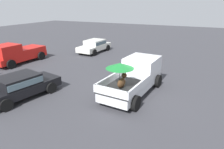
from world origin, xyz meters
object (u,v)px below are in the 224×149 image
object	(u,v)px
parked_sedan_near	(20,85)
pickup_truck_main	(135,76)
parked_sedan_far	(95,45)
pickup_truck_red	(17,53)

from	to	relation	value
parked_sedan_near	pickup_truck_main	bearing A→B (deg)	-45.89
parked_sedan_near	parked_sedan_far	size ratio (longest dim) A/B	1.04
pickup_truck_main	parked_sedan_near	xyz separation A→B (m)	(-3.58, 5.54, -0.24)
pickup_truck_main	pickup_truck_red	bearing A→B (deg)	88.04
pickup_truck_red	parked_sedan_far	world-z (taller)	pickup_truck_red
parked_sedan_near	parked_sedan_far	world-z (taller)	same
pickup_truck_red	parked_sedan_far	size ratio (longest dim) A/B	1.11
pickup_truck_main	parked_sedan_far	xyz separation A→B (m)	(7.98, 7.45, -0.24)
pickup_truck_main	parked_sedan_near	world-z (taller)	pickup_truck_main
pickup_truck_red	parked_sedan_far	xyz separation A→B (m)	(6.66, -4.02, -0.13)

